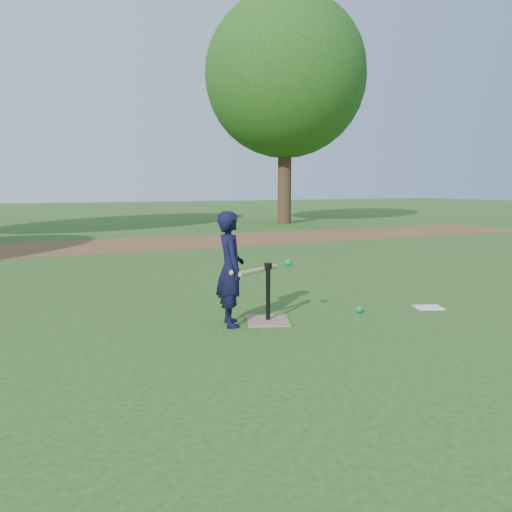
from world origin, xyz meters
name	(u,v)px	position (x,y,z in m)	size (l,w,h in m)	color
ground	(267,321)	(0.00, 0.00, 0.00)	(80.00, 80.00, 0.00)	#285116
dirt_strip	(131,244)	(0.00, 7.50, 0.01)	(24.00, 3.00, 0.01)	brown
child	(230,269)	(-0.39, 0.04, 0.58)	(0.42, 0.28, 1.15)	black
wiffle_ball_ground	(360,309)	(1.09, -0.10, 0.04)	(0.08, 0.08, 0.08)	#0C8C3F
clipboard	(429,307)	(1.95, -0.25, 0.01)	(0.30, 0.23, 0.01)	white
batting_tee	(268,311)	(0.01, -0.01, 0.11)	(0.55, 0.55, 0.61)	#93775D
swing_action	(262,269)	(-0.08, -0.04, 0.57)	(0.69, 0.33, 0.13)	tan
tree_right	(285,77)	(6.50, 12.00, 5.29)	(5.80, 5.80, 8.21)	#382316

